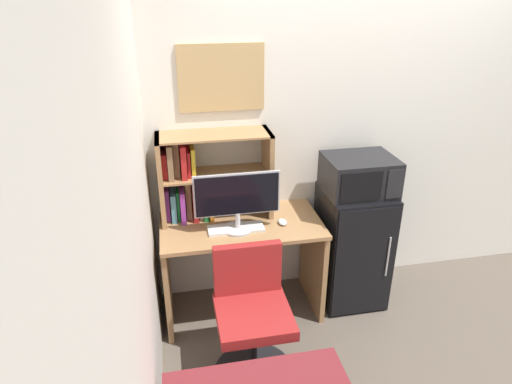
{
  "coord_description": "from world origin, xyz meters",
  "views": [
    {
      "loc": [
        -1.42,
        -3.07,
        2.31
      ],
      "look_at": [
        -0.88,
        -0.33,
        1.01
      ],
      "focal_mm": 31.59,
      "sensor_mm": 36.0,
      "label": 1
    }
  ],
  "objects": [
    {
      "name": "wall_corkboard",
      "position": [
        -1.05,
        -0.01,
        1.73
      ],
      "size": [
        0.59,
        0.02,
        0.45
      ],
      "primitive_type": "cube",
      "color": "tan"
    },
    {
      "name": "mini_fridge",
      "position": [
        -0.12,
        -0.3,
        0.46
      ],
      "size": [
        0.48,
        0.52,
        0.93
      ],
      "color": "black",
      "rests_on": "ground_plane"
    },
    {
      "name": "hutch_bookshelf",
      "position": [
        -1.25,
        -0.13,
        1.06
      ],
      "size": [
        0.79,
        0.29,
        0.62
      ],
      "color": "#997047",
      "rests_on": "desk"
    },
    {
      "name": "desk",
      "position": [
        -0.98,
        -0.3,
        0.52
      ],
      "size": [
        1.14,
        0.61,
        0.76
      ],
      "color": "#997047",
      "rests_on": "ground_plane"
    },
    {
      "name": "monitor",
      "position": [
        -1.02,
        -0.39,
        1.0
      ],
      "size": [
        0.58,
        0.21,
        0.42
      ],
      "color": "#B7B7BC",
      "rests_on": "desk"
    },
    {
      "name": "wall_back",
      "position": [
        0.4,
        0.02,
        1.3
      ],
      "size": [
        6.4,
        0.04,
        2.6
      ],
      "primitive_type": "cube",
      "color": "silver",
      "rests_on": "ground_plane"
    },
    {
      "name": "desk_chair",
      "position": [
        -1.02,
        -0.92,
        0.39
      ],
      "size": [
        0.51,
        0.51,
        0.87
      ],
      "color": "black",
      "rests_on": "ground_plane"
    },
    {
      "name": "wall_left",
      "position": [
        -1.62,
        -1.6,
        1.3
      ],
      "size": [
        0.04,
        4.4,
        2.6
      ],
      "primitive_type": "cube",
      "color": "silver",
      "rests_on": "ground_plane"
    },
    {
      "name": "microwave",
      "position": [
        -0.12,
        -0.29,
        1.06
      ],
      "size": [
        0.49,
        0.41,
        0.27
      ],
      "color": "black",
      "rests_on": "mini_fridge"
    },
    {
      "name": "computer_mouse",
      "position": [
        -0.69,
        -0.37,
        0.78
      ],
      "size": [
        0.06,
        0.09,
        0.03
      ],
      "primitive_type": "ellipsoid",
      "color": "silver",
      "rests_on": "desk"
    },
    {
      "name": "keyboard",
      "position": [
        -1.03,
        -0.39,
        0.77
      ],
      "size": [
        0.39,
        0.14,
        0.02
      ],
      "primitive_type": "cube",
      "color": "silver",
      "rests_on": "desk"
    }
  ]
}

